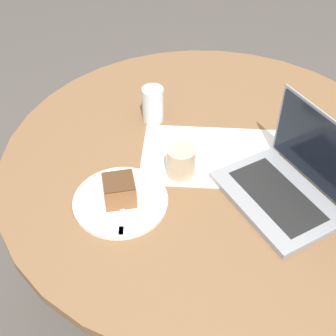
{
  "coord_description": "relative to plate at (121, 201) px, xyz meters",
  "views": [
    {
      "loc": [
        0.19,
        1.01,
        1.64
      ],
      "look_at": [
        0.13,
        0.08,
        0.75
      ],
      "focal_mm": 50.0,
      "sensor_mm": 36.0,
      "label": 1
    }
  ],
  "objects": [
    {
      "name": "plate",
      "position": [
        0.0,
        0.0,
        0.0
      ],
      "size": [
        0.25,
        0.25,
        0.01
      ],
      "color": "white",
      "rests_on": "dining_table"
    },
    {
      "name": "laptop",
      "position": [
        -0.44,
        0.0,
        0.04
      ],
      "size": [
        0.34,
        0.39,
        0.24
      ],
      "rotation": [
        0.0,
        0.0,
        5.16
      ],
      "color": "gray",
      "rests_on": "dining_table"
    },
    {
      "name": "cake_slice",
      "position": [
        0.0,
        -0.0,
        0.04
      ],
      "size": [
        0.09,
        0.09,
        0.07
      ],
      "rotation": [
        0.0,
        0.0,
        4.84
      ],
      "color": "brown",
      "rests_on": "plate"
    },
    {
      "name": "ground_plane",
      "position": [
        -0.26,
        -0.17,
        -0.72
      ],
      "size": [
        12.0,
        12.0,
        0.0
      ],
      "primitive_type": "plane",
      "color": "#4C4742"
    },
    {
      "name": "fork",
      "position": [
        -0.0,
        0.05,
        0.01
      ],
      "size": [
        0.03,
        0.17,
        0.0
      ],
      "rotation": [
        0.0,
        0.0,
        7.81
      ],
      "color": "silver",
      "rests_on": "plate"
    },
    {
      "name": "dining_table",
      "position": [
        -0.26,
        -0.17,
        -0.12
      ],
      "size": [
        1.23,
        1.23,
        0.71
      ],
      "color": "brown",
      "rests_on": "ground_plane"
    },
    {
      "name": "paper_document",
      "position": [
        -0.26,
        -0.16,
        -0.0
      ],
      "size": [
        0.43,
        0.31,
        0.0
      ],
      "rotation": [
        0.0,
        0.0,
        -0.13
      ],
      "color": "white",
      "rests_on": "dining_table"
    },
    {
      "name": "water_glass",
      "position": [
        -0.1,
        -0.35,
        0.05
      ],
      "size": [
        0.07,
        0.07,
        0.12
      ],
      "color": "silver",
      "rests_on": "dining_table"
    },
    {
      "name": "coffee_glass",
      "position": [
        -0.17,
        -0.1,
        0.04
      ],
      "size": [
        0.08,
        0.08,
        0.09
      ],
      "color": "#C6AD89",
      "rests_on": "dining_table"
    }
  ]
}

